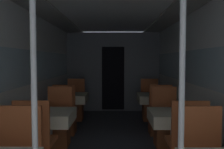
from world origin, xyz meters
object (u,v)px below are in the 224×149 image
chair_left_near_2 (66,119)px  chair_left_far_2 (75,107)px  support_pole_left_0 (34,108)px  chair_right_near_2 (159,119)px  dining_table_right_1 (174,119)px  dining_table_left_2 (71,99)px  chair_right_far_1 (166,128)px  chair_right_far_2 (150,108)px  chair_left_far_1 (58,128)px  dining_table_right_2 (154,99)px  support_pole_right_0 (181,108)px  dining_table_left_1 (49,119)px

chair_left_near_2 → chair_left_far_2: same height
support_pole_left_0 → chair_right_near_2: support_pole_left_0 is taller
chair_left_near_2 → chair_left_far_2: size_ratio=1.00×
chair_right_near_2 → dining_table_right_1: bearing=-90.0°
dining_table_left_2 → chair_right_far_1: bearing=-34.4°
chair_right_near_2 → chair_right_far_2: 1.19m
dining_table_right_1 → chair_right_far_1: 0.67m
support_pole_left_0 → chair_left_far_1: size_ratio=2.25×
chair_left_near_2 → dining_table_right_2: 1.95m
chair_left_far_1 → chair_left_far_2: same height
chair_left_far_2 → support_pole_right_0: 4.60m
chair_right_far_2 → chair_left_far_1: bearing=45.2°
dining_table_left_1 → chair_right_far_1: chair_right_far_1 is taller
support_pole_left_0 → chair_right_far_1: 2.95m
chair_left_far_1 → dining_table_left_2: 1.29m
chair_left_far_2 → chair_right_far_2: same height
support_pole_left_0 → dining_table_right_1: 2.40m
dining_table_right_1 → dining_table_right_2: (0.00, 1.85, 0.00)m
dining_table_left_1 → chair_left_far_2: 2.46m
chair_right_far_1 → dining_table_right_2: chair_right_far_1 is taller
dining_table_right_2 → chair_right_far_2: 0.67m
chair_right_far_1 → dining_table_right_2: size_ratio=1.39×
chair_left_far_1 → dining_table_left_2: size_ratio=1.39×
support_pole_left_0 → chair_left_near_2: size_ratio=2.25×
dining_table_left_1 → chair_right_far_2: 3.07m
chair_left_far_1 → dining_table_left_2: (0.00, 1.26, 0.30)m
dining_table_left_2 → chair_left_near_2: bearing=-90.0°
support_pole_left_0 → support_pole_right_0: size_ratio=1.00×
chair_left_far_1 → chair_right_far_1: (1.84, 0.00, 0.00)m
chair_left_far_2 → dining_table_right_1: 3.07m
dining_table_left_2 → dining_table_right_2: 1.84m
chair_left_far_2 → dining_table_right_2: bearing=162.1°
chair_left_near_2 → chair_right_far_2: bearing=32.9°
chair_left_far_1 → dining_table_right_1: bearing=162.1°
dining_table_left_2 → dining_table_right_1: (1.84, -1.85, 0.00)m
dining_table_left_1 → chair_right_near_2: size_ratio=0.72×
dining_table_right_2 → chair_left_far_2: bearing=162.1°
dining_table_right_1 → chair_right_near_2: 1.29m
chair_left_far_1 → dining_table_right_2: chair_left_far_1 is taller
chair_right_near_2 → support_pole_left_0: bearing=-114.9°
support_pole_right_0 → chair_right_far_2: 4.39m
dining_table_right_1 → chair_right_far_1: size_ratio=0.72×
support_pole_left_0 → chair_left_far_1: (-0.40, 2.44, -0.82)m
support_pole_right_0 → chair_right_far_2: size_ratio=2.25×
support_pole_left_0 → chair_left_near_2: bearing=97.3°
support_pole_left_0 → dining_table_right_2: size_ratio=3.14×
support_pole_right_0 → chair_right_near_2: 3.24m
dining_table_right_1 → chair_right_far_2: chair_right_far_2 is taller
chair_left_near_2 → chair_left_far_2: bearing=90.0°
dining_table_left_1 → dining_table_right_1: bearing=0.0°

